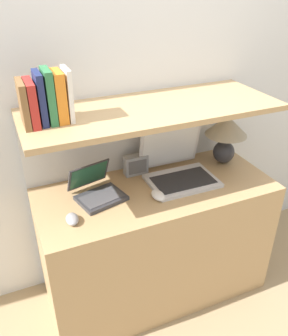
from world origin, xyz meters
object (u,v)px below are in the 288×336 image
object	(u,v)px
computer_mouse	(158,195)
second_mouse	(72,219)
book_brown	(23,104)
book_green	(49,96)
table_lamp	(226,132)
book_orange	(59,96)
laptop_small	(97,191)
book_red	(31,103)
book_navy	(40,98)
laptop_large	(178,168)
book_white	(68,94)
router_box	(136,165)

from	to	relation	value
computer_mouse	second_mouse	size ratio (longest dim) A/B	1.09
book_brown	book_green	size ratio (longest dim) A/B	0.83
table_lamp	book_orange	xyz separation A→B (m)	(-0.95, -0.05, 0.35)
laptop_small	book_green	size ratio (longest dim) A/B	1.24
book_red	computer_mouse	bearing A→B (deg)	-16.16
table_lamp	book_green	world-z (taller)	book_green
second_mouse	book_navy	size ratio (longest dim) A/B	0.43
laptop_large	laptop_small	bearing A→B (deg)	-179.42
book_orange	book_white	bearing A→B (deg)	0.00
book_red	book_green	distance (m)	0.08
computer_mouse	router_box	bearing A→B (deg)	91.87
router_box	book_navy	distance (m)	0.70
second_mouse	table_lamp	bearing A→B (deg)	12.54
table_lamp	book_green	size ratio (longest dim) A/B	1.29
laptop_small	book_green	world-z (taller)	book_green
computer_mouse	second_mouse	xyz separation A→B (m)	(-0.45, -0.02, -0.00)
table_lamp	computer_mouse	world-z (taller)	table_lamp
book_brown	book_navy	size ratio (longest dim) A/B	0.86
laptop_large	second_mouse	bearing A→B (deg)	-165.68
table_lamp	book_white	world-z (taller)	book_white
book_red	book_navy	bearing A→B (deg)	0.00
computer_mouse	book_brown	bearing A→B (deg)	164.76
laptop_small	book_navy	world-z (taller)	book_navy
laptop_small	second_mouse	size ratio (longest dim) A/B	2.98
book_red	book_white	size ratio (longest dim) A/B	0.84
book_brown	book_white	bearing A→B (deg)	0.00
second_mouse	book_green	xyz separation A→B (m)	(-0.00, 0.17, 0.54)
book_navy	book_white	world-z (taller)	book_white
book_white	book_navy	bearing A→B (deg)	180.00
table_lamp	book_red	xyz separation A→B (m)	(-1.07, -0.05, 0.34)
second_mouse	book_red	size ratio (longest dim) A/B	0.50
computer_mouse	book_brown	size ratio (longest dim) A/B	0.54
table_lamp	book_navy	xyz separation A→B (m)	(-1.03, -0.05, 0.35)
book_orange	book_white	world-z (taller)	book_white
book_brown	book_orange	size ratio (longest dim) A/B	0.88
router_box	book_orange	distance (m)	0.65
book_navy	book_orange	bearing A→B (deg)	0.00
laptop_large	book_white	world-z (taller)	book_white
table_lamp	laptop_small	distance (m)	0.83
book_orange	book_navy	bearing A→B (deg)	180.00
second_mouse	book_navy	world-z (taller)	book_navy
router_box	book_brown	size ratio (longest dim) A/B	0.70
laptop_large	book_red	size ratio (longest dim) A/B	1.95
book_red	book_navy	distance (m)	0.04
router_box	computer_mouse	bearing A→B (deg)	-88.13
book_red	book_green	size ratio (longest dim) A/B	0.83
router_box	book_brown	world-z (taller)	book_brown
table_lamp	laptop_small	bearing A→B (deg)	-175.80
computer_mouse	book_orange	size ratio (longest dim) A/B	0.48
table_lamp	laptop_large	xyz separation A→B (m)	(-0.34, -0.05, -0.14)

